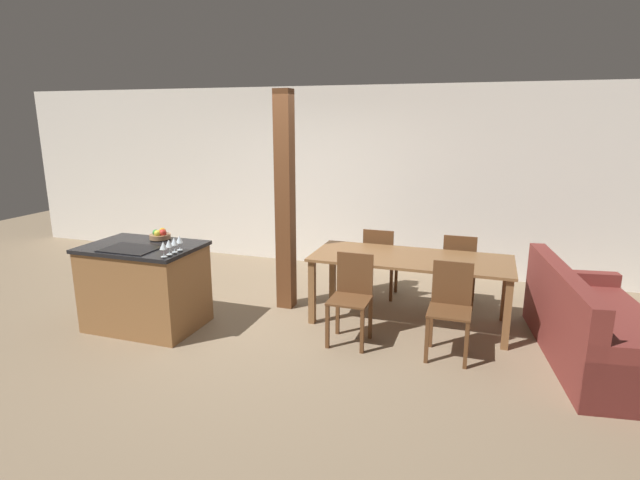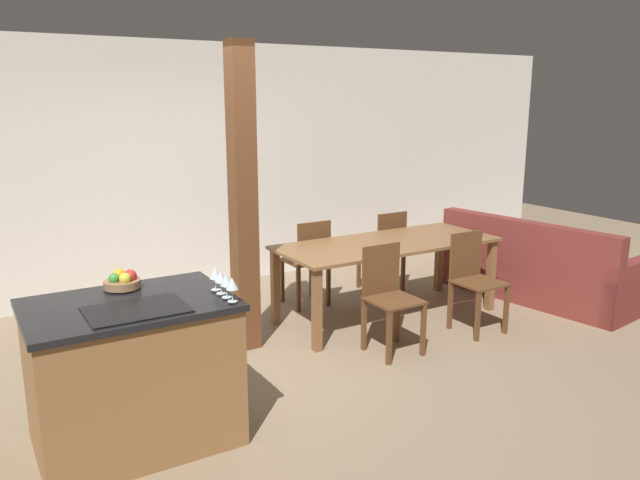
{
  "view_description": "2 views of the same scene",
  "coord_description": "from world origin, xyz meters",
  "px_view_note": "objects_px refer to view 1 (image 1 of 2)",
  "views": [
    {
      "loc": [
        2.28,
        -4.79,
        2.25
      ],
      "look_at": [
        0.6,
        0.2,
        0.95
      ],
      "focal_mm": 28.0,
      "sensor_mm": 36.0,
      "label": 1
    },
    {
      "loc": [
        -2.01,
        -4.15,
        2.12
      ],
      "look_at": [
        0.6,
        0.2,
        0.95
      ],
      "focal_mm": 35.0,
      "sensor_mm": 36.0,
      "label": 2
    }
  ],
  "objects_px": {
    "kitchen_island": "(145,286)",
    "fruit_bowl": "(160,235)",
    "dining_chair_near_left": "(352,296)",
    "dining_chair_far_right": "(459,268)",
    "wine_glass_middle": "(169,244)",
    "dining_chair_far_left": "(380,261)",
    "wine_glass_end": "(179,240)",
    "dining_chair_near_right": "(450,307)",
    "wine_glass_far": "(174,242)",
    "couch": "(596,331)",
    "wine_glass_near": "(163,246)",
    "dining_table": "(411,265)",
    "timber_post": "(285,203)"
  },
  "relations": [
    {
      "from": "kitchen_island",
      "to": "fruit_bowl",
      "type": "distance_m",
      "value": 0.58
    },
    {
      "from": "dining_chair_near_left",
      "to": "dining_chair_far_right",
      "type": "xyz_separation_m",
      "value": [
        0.97,
        1.36,
        0.0
      ]
    },
    {
      "from": "wine_glass_middle",
      "to": "dining_chair_far_left",
      "type": "distance_m",
      "value": 2.66
    },
    {
      "from": "wine_glass_end",
      "to": "dining_chair_near_right",
      "type": "distance_m",
      "value": 2.77
    },
    {
      "from": "wine_glass_far",
      "to": "dining_chair_near_left",
      "type": "bearing_deg",
      "value": 17.05
    },
    {
      "from": "wine_glass_end",
      "to": "dining_chair_far_left",
      "type": "distance_m",
      "value": 2.53
    },
    {
      "from": "dining_chair_near_left",
      "to": "couch",
      "type": "bearing_deg",
      "value": 8.13
    },
    {
      "from": "wine_glass_near",
      "to": "dining_chair_far_right",
      "type": "bearing_deg",
      "value": 37.61
    },
    {
      "from": "fruit_bowl",
      "to": "wine_glass_end",
      "type": "bearing_deg",
      "value": -35.68
    },
    {
      "from": "wine_glass_near",
      "to": "dining_chair_near_left",
      "type": "height_order",
      "value": "wine_glass_near"
    },
    {
      "from": "fruit_bowl",
      "to": "dining_chair_near_left",
      "type": "distance_m",
      "value": 2.25
    },
    {
      "from": "kitchen_island",
      "to": "dining_chair_near_left",
      "type": "distance_m",
      "value": 2.26
    },
    {
      "from": "wine_glass_middle",
      "to": "kitchen_island",
      "type": "bearing_deg",
      "value": 154.19
    },
    {
      "from": "dining_chair_far_right",
      "to": "wine_glass_far",
      "type": "bearing_deg",
      "value": 35.14
    },
    {
      "from": "wine_glass_far",
      "to": "wine_glass_near",
      "type": "bearing_deg",
      "value": -90.0
    },
    {
      "from": "fruit_bowl",
      "to": "wine_glass_near",
      "type": "bearing_deg",
      "value": -51.64
    },
    {
      "from": "wine_glass_far",
      "to": "dining_chair_far_right",
      "type": "relative_size",
      "value": 0.17
    },
    {
      "from": "wine_glass_far",
      "to": "dining_chair_near_right",
      "type": "relative_size",
      "value": 0.17
    },
    {
      "from": "wine_glass_end",
      "to": "dining_chair_far_left",
      "type": "bearing_deg",
      "value": 46.52
    },
    {
      "from": "kitchen_island",
      "to": "wine_glass_end",
      "type": "bearing_deg",
      "value": -8.27
    },
    {
      "from": "wine_glass_middle",
      "to": "dining_chair_near_left",
      "type": "relative_size",
      "value": 0.17
    },
    {
      "from": "kitchen_island",
      "to": "dining_chair_far_right",
      "type": "xyz_separation_m",
      "value": [
        3.2,
        1.72,
        0.02
      ]
    },
    {
      "from": "dining_table",
      "to": "dining_chair_near_left",
      "type": "bearing_deg",
      "value": -125.59
    },
    {
      "from": "dining_chair_near_left",
      "to": "timber_post",
      "type": "distance_m",
      "value": 1.45
    },
    {
      "from": "dining_chair_near_left",
      "to": "dining_chair_near_right",
      "type": "height_order",
      "value": "same"
    },
    {
      "from": "wine_glass_middle",
      "to": "dining_chair_far_left",
      "type": "xyz_separation_m",
      "value": [
        1.7,
        1.97,
        -0.56
      ]
    },
    {
      "from": "wine_glass_far",
      "to": "dining_table",
      "type": "xyz_separation_m",
      "value": [
        2.19,
        1.2,
        -0.37
      ]
    },
    {
      "from": "wine_glass_end",
      "to": "wine_glass_far",
      "type": "bearing_deg",
      "value": -90.0
    },
    {
      "from": "wine_glass_end",
      "to": "dining_chair_far_right",
      "type": "height_order",
      "value": "wine_glass_end"
    },
    {
      "from": "wine_glass_far",
      "to": "timber_post",
      "type": "bearing_deg",
      "value": 60.05
    },
    {
      "from": "wine_glass_far",
      "to": "dining_chair_near_left",
      "type": "relative_size",
      "value": 0.17
    },
    {
      "from": "dining_table",
      "to": "fruit_bowl",
      "type": "bearing_deg",
      "value": -164.11
    },
    {
      "from": "wine_glass_near",
      "to": "couch",
      "type": "distance_m",
      "value": 4.2
    },
    {
      "from": "kitchen_island",
      "to": "wine_glass_near",
      "type": "relative_size",
      "value": 7.97
    },
    {
      "from": "dining_chair_far_right",
      "to": "wine_glass_end",
      "type": "bearing_deg",
      "value": 33.84
    },
    {
      "from": "dining_chair_near_right",
      "to": "dining_chair_far_left",
      "type": "distance_m",
      "value": 1.67
    },
    {
      "from": "wine_glass_near",
      "to": "kitchen_island",
      "type": "bearing_deg",
      "value": 146.86
    },
    {
      "from": "wine_glass_end",
      "to": "dining_chair_far_left",
      "type": "relative_size",
      "value": 0.17
    },
    {
      "from": "wine_glass_far",
      "to": "dining_chair_far_right",
      "type": "distance_m",
      "value": 3.32
    },
    {
      "from": "wine_glass_near",
      "to": "timber_post",
      "type": "distance_m",
      "value": 1.58
    },
    {
      "from": "dining_chair_far_left",
      "to": "dining_chair_far_right",
      "type": "distance_m",
      "value": 0.97
    },
    {
      "from": "fruit_bowl",
      "to": "dining_chair_near_right",
      "type": "xyz_separation_m",
      "value": [
        3.16,
        0.08,
        -0.49
      ]
    },
    {
      "from": "wine_glass_far",
      "to": "dining_chair_far_left",
      "type": "relative_size",
      "value": 0.17
    },
    {
      "from": "fruit_bowl",
      "to": "dining_chair_near_left",
      "type": "bearing_deg",
      "value": 2.13
    },
    {
      "from": "wine_glass_middle",
      "to": "fruit_bowl",
      "type": "bearing_deg",
      "value": 132.75
    },
    {
      "from": "couch",
      "to": "fruit_bowl",
      "type": "bearing_deg",
      "value": 86.69
    },
    {
      "from": "dining_table",
      "to": "couch",
      "type": "bearing_deg",
      "value": -11.02
    },
    {
      "from": "wine_glass_far",
      "to": "timber_post",
      "type": "distance_m",
      "value": 1.42
    },
    {
      "from": "wine_glass_end",
      "to": "dining_chair_near_right",
      "type": "bearing_deg",
      "value": 9.19
    },
    {
      "from": "dining_chair_far_left",
      "to": "dining_chair_far_right",
      "type": "bearing_deg",
      "value": -180.0
    }
  ]
}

